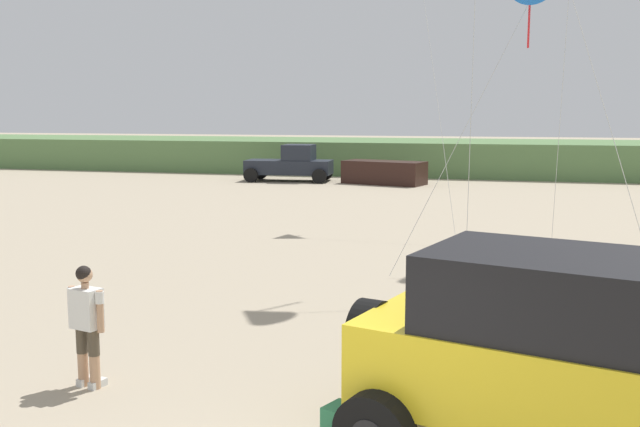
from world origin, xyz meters
The scene contains 6 objects.
dune_ridge centered at (-4.24, 39.62, 0.98)m, with size 90.00×8.93×1.97m, color #567A47.
jeep centered at (2.38, 2.41, 1.20)m, with size 5.02×3.44×2.26m.
person_watching centered at (-3.64, 3.12, 0.94)m, with size 0.61×0.38×1.67m.
cooler_box centered at (0.09, 2.46, 0.19)m, with size 0.56×0.36×0.38m, color #2D7F51.
distant_pickup centered at (-9.69, 31.80, 0.94)m, with size 4.75×2.74×1.98m.
distant_sedan centered at (-4.56, 31.49, 0.60)m, with size 4.20×1.70×1.20m, color black.
Camera 1 is at (1.72, -4.92, 3.65)m, focal length 39.91 mm.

